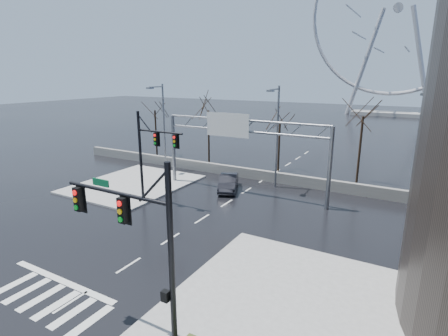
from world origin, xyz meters
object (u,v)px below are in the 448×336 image
Objects in this scene: signal_mast_near at (142,235)px; signal_mast_far at (150,149)px; sign_gantry at (239,140)px; ferris_wheel at (397,15)px; car at (228,182)px.

signal_mast_far is at bearing 130.26° from signal_mast_near.
ferris_wheel reaches higher than sign_gantry.
signal_mast_near reaches higher than sign_gantry.
signal_mast_near is at bearing -89.92° from ferris_wheel.
sign_gantry is at bearing 47.53° from signal_mast_far.
signal_mast_far is 8.62m from car.
sign_gantry is at bearing -38.21° from car.
signal_mast_near is 101.29m from ferris_wheel.
car is at bearing 56.44° from signal_mast_far.
sign_gantry is (5.49, 6.00, 0.35)m from signal_mast_far.
signal_mast_far is 0.49× the size of sign_gantry.
signal_mast_far is at bearing -97.20° from ferris_wheel.
ferris_wheel is (10.87, 86.04, 21.30)m from signal_mast_far.
ferris_wheel is at bearing 82.80° from signal_mast_far.
signal_mast_far is 1.70× the size of car.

